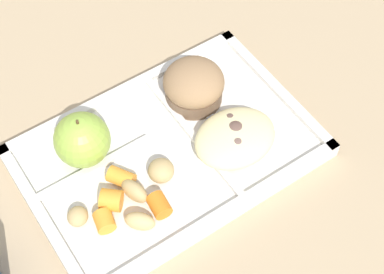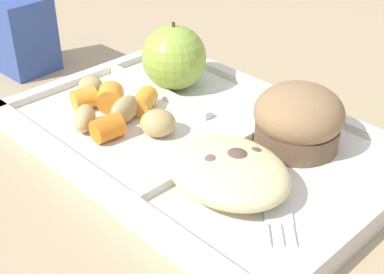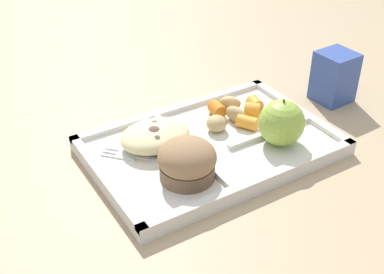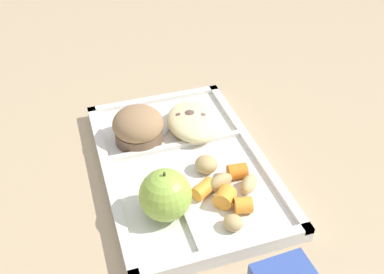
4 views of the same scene
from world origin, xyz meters
TOP-DOWN VIEW (x-y plane):
  - ground at (0.00, 0.00)m, footprint 6.00×6.00m
  - lunch_tray at (-0.00, 0.00)m, footprint 0.37×0.25m
  - green_apple at (-0.09, 0.05)m, footprint 0.07×0.07m
  - bran_muffin at (0.08, 0.05)m, footprint 0.08×0.08m
  - carrot_slice_small at (-0.06, -0.07)m, footprint 0.03×0.03m
  - carrot_slice_back at (-0.07, -0.01)m, footprint 0.04×0.04m
  - carrot_slice_center at (-0.12, -0.05)m, footprint 0.03×0.03m
  - carrot_slice_edge at (-0.10, -0.03)m, footprint 0.04×0.04m
  - potato_chunk_large at (-0.07, -0.03)m, footprint 0.03×0.04m
  - potato_chunk_small at (-0.03, -0.03)m, footprint 0.05×0.05m
  - potato_chunk_wedge at (-0.14, -0.02)m, footprint 0.04×0.04m
  - potato_chunk_corner at (-0.09, -0.07)m, footprint 0.04×0.04m
  - egg_noodle_pile at (0.08, -0.04)m, footprint 0.11×0.09m
  - meatball_center at (0.07, -0.05)m, footprint 0.03×0.03m
  - meatball_front at (0.08, -0.02)m, footprint 0.03×0.03m
  - meatball_back at (0.08, -0.04)m, footprint 0.04×0.04m
  - meatball_side at (0.09, -0.03)m, footprint 0.03×0.03m
  - plastic_fork at (0.11, -0.02)m, footprint 0.11×0.12m

SIDE VIEW (x-z plane):
  - ground at x=0.00m, z-range 0.00..0.00m
  - lunch_tray at x=0.00m, z-range 0.00..0.02m
  - plastic_fork at x=0.11m, z-range 0.02..0.02m
  - potato_chunk_wedge at x=-0.14m, z-range 0.02..0.04m
  - carrot_slice_back at x=-0.07m, z-range 0.02..0.04m
  - carrot_slice_center at x=-0.12m, z-range 0.02..0.04m
  - carrot_slice_small at x=-0.06m, z-range 0.02..0.04m
  - potato_chunk_corner at x=-0.09m, z-range 0.02..0.04m
  - potato_chunk_small at x=-0.03m, z-range 0.02..0.04m
  - potato_chunk_large at x=-0.07m, z-range 0.02..0.04m
  - carrot_slice_edge at x=-0.10m, z-range 0.02..0.04m
  - meatball_side at x=0.09m, z-range 0.02..0.04m
  - meatball_front at x=0.08m, z-range 0.02..0.05m
  - meatball_center at x=0.07m, z-range 0.02..0.05m
  - egg_noodle_pile at x=0.08m, z-range 0.02..0.05m
  - meatball_back at x=0.08m, z-range 0.02..0.05m
  - bran_muffin at x=0.08m, z-range 0.01..0.07m
  - green_apple at x=-0.09m, z-range 0.01..0.09m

